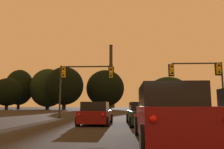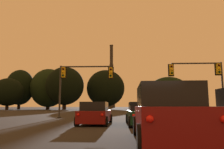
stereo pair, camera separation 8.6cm
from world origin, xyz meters
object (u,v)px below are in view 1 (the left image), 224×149
traffic_light_overhead_right (204,75)px  smokestack (111,83)px  sedan_center_lane_front (143,114)px  traffic_light_far_right (166,93)px  suv_center_lane_second (169,115)px  traffic_light_overhead_left (79,78)px  hatchback_left_lane_front (96,114)px

traffic_light_overhead_right → smokestack: bearing=96.4°
sedan_center_lane_front → traffic_light_far_right: traffic_light_far_right is taller
sedan_center_lane_front → traffic_light_overhead_right: bearing=46.3°
traffic_light_overhead_right → traffic_light_far_right: bearing=88.2°
suv_center_lane_second → traffic_light_far_right: traffic_light_far_right is taller
traffic_light_far_right → smokestack: size_ratio=0.12×
traffic_light_overhead_left → traffic_light_overhead_right: bearing=-0.8°
traffic_light_far_right → traffic_light_overhead_left: bearing=-121.1°
traffic_light_far_right → traffic_light_overhead_left: traffic_light_far_right is taller
hatchback_left_lane_front → traffic_light_overhead_right: 12.49m
hatchback_left_lane_front → suv_center_lane_second: size_ratio=0.84×
hatchback_left_lane_front → suv_center_lane_second: bearing=-63.7°
sedan_center_lane_front → traffic_light_far_right: bearing=74.7°
traffic_light_far_right → traffic_light_overhead_left: 25.10m
hatchback_left_lane_front → suv_center_lane_second: suv_center_lane_second is taller
hatchback_left_lane_front → traffic_light_far_right: size_ratio=0.73×
traffic_light_overhead_right → smokestack: 139.62m
smokestack → traffic_light_overhead_left: bearing=-88.7°
suv_center_lane_second → traffic_light_overhead_right: size_ratio=0.91×
traffic_light_far_right → traffic_light_overhead_left: (-12.97, -21.49, 0.24)m
traffic_light_overhead_left → smokestack: 138.64m
hatchback_left_lane_front → sedan_center_lane_front: (3.02, -0.18, 0.00)m
hatchback_left_lane_front → smokestack: 146.27m
traffic_light_overhead_right → hatchback_left_lane_front: bearing=-144.0°
suv_center_lane_second → traffic_light_overhead_left: (-5.76, 14.28, 3.11)m
suv_center_lane_second → traffic_light_overhead_left: traffic_light_overhead_left is taller
hatchback_left_lane_front → smokestack: (-5.72, 145.08, 17.71)m
traffic_light_far_right → traffic_light_overhead_right: (-0.69, -21.67, 0.39)m
hatchback_left_lane_front → suv_center_lane_second: (3.17, -7.06, 0.23)m
suv_center_lane_second → sedan_center_lane_front: suv_center_lane_second is taller
sedan_center_lane_front → traffic_light_overhead_left: bearing=126.1°
suv_center_lane_second → smokestack: (-8.90, 152.14, 17.47)m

